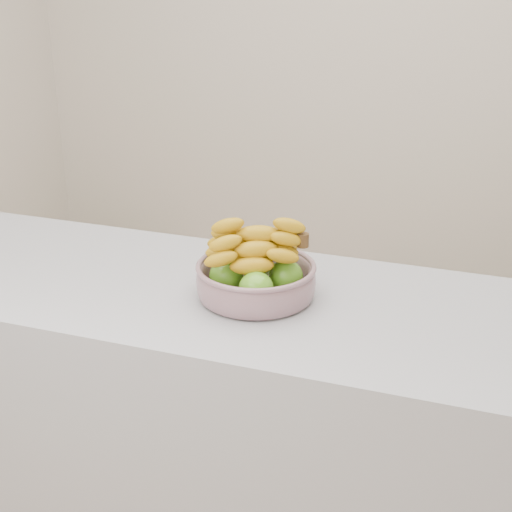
# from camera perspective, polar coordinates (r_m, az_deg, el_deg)

# --- Properties ---
(ground) EXTENTS (4.00, 4.00, 0.00)m
(ground) POSITION_cam_1_polar(r_m,az_deg,el_deg) (2.46, -0.00, -18.42)
(ground) COLOR #9C7C60
(ground) RESTS_ON ground
(counter) EXTENTS (2.00, 0.60, 0.90)m
(counter) POSITION_cam_1_polar(r_m,az_deg,el_deg) (1.92, -3.67, -14.86)
(counter) COLOR #9B9BA3
(counter) RESTS_ON ground
(fruit_bowl) EXTENTS (0.27, 0.27, 0.17)m
(fruit_bowl) POSITION_cam_1_polar(r_m,az_deg,el_deg) (1.62, -0.01, -1.50)
(fruit_bowl) COLOR #888FA3
(fruit_bowl) RESTS_ON counter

